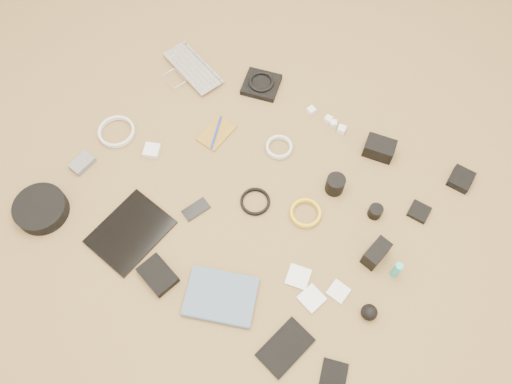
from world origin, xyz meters
The scene contains 33 objects.
laptop centered at (-0.54, 0.38, 0.01)m, with size 0.30×0.21×0.02m, color silver.
headphone_pouch centered at (-0.22, 0.49, 0.01)m, with size 0.15×0.14×0.03m, color black.
headphones centered at (-0.22, 0.49, 0.03)m, with size 0.11×0.11×0.01m, color black.
charger_a centered at (0.03, 0.47, 0.01)m, with size 0.03×0.03×0.03m, color silver.
charger_b centered at (0.11, 0.47, 0.01)m, with size 0.03×0.03×0.03m, color silver.
charger_c centered at (0.18, 0.45, 0.01)m, with size 0.03×0.03×0.03m, color silver.
charger_d centered at (0.14, 0.46, 0.01)m, with size 0.03×0.03×0.03m, color silver.
dslr_camera centered at (0.35, 0.43, 0.03)m, with size 0.12×0.08×0.07m, color black.
lens_pouch centered at (0.68, 0.47, 0.02)m, with size 0.08×0.09×0.03m, color black.
notebook_olive centered at (-0.26, 0.19, 0.00)m, with size 0.10×0.15×0.01m, color olive.
pen_blue centered at (-0.26, 0.19, 0.01)m, with size 0.01×0.01×0.16m, color #142DA7.
cable_white_a centered at (0.00, 0.25, 0.01)m, with size 0.11×0.11×0.01m, color silver.
lens_a centered at (0.27, 0.20, 0.04)m, with size 0.07×0.07×0.08m, color black.
lens_b centered at (0.45, 0.18, 0.02)m, with size 0.05×0.05×0.05m, color black.
card_reader centered at (0.59, 0.26, 0.01)m, with size 0.07×0.07×0.02m, color black.
power_brick centered at (-0.44, -0.01, 0.01)m, with size 0.06×0.06×0.03m, color silver.
cable_white_b centered at (-0.61, -0.01, 0.01)m, with size 0.15×0.15×0.01m, color silver.
cable_black centered at (0.03, 0.00, 0.01)m, with size 0.11×0.11×0.01m, color black.
cable_yellow centered at (0.22, 0.05, 0.01)m, with size 0.12×0.12×0.01m, color gold.
flash centered at (0.51, 0.02, 0.04)m, with size 0.06×0.10×0.08m, color black.
lens_cleaner centered at (0.60, -0.01, 0.05)m, with size 0.03×0.03×0.09m, color #1BB5AE.
battery_charger centered at (-0.64, -0.19, 0.01)m, with size 0.06×0.09×0.03m, color slate.
tablet centered at (-0.31, -0.34, 0.01)m, with size 0.22×0.28×0.01m, color black.
phone centered at (-0.15, -0.14, 0.00)m, with size 0.05×0.10×0.01m, color black.
filter_case_left centered at (0.31, -0.18, 0.01)m, with size 0.08×0.08×0.01m, color silver.
filter_case_mid centered at (0.39, -0.23, 0.01)m, with size 0.08×0.08×0.01m, color silver.
filter_case_right centered at (0.46, -0.16, 0.00)m, with size 0.06×0.06×0.01m, color silver.
air_blower centered at (0.58, -0.18, 0.03)m, with size 0.06×0.06×0.06m, color black.
headphone_case centered at (-0.65, -0.43, 0.03)m, with size 0.20×0.20×0.05m, color black.
drive_case centered at (-0.12, -0.42, 0.02)m, with size 0.13×0.09×0.03m, color black.
paperback centered at (0.14, -0.46, 0.01)m, with size 0.18×0.24×0.02m, color #465A76.
notebook_black_a centered at (0.38, -0.42, 0.01)m, with size 0.11×0.18×0.01m, color black.
notebook_black_b centered at (0.56, -0.43, 0.01)m, with size 0.08×0.13×0.01m, color black.
Camera 1 is at (0.43, -0.71, 1.72)m, focal length 35.00 mm.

